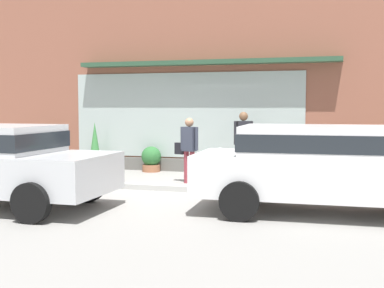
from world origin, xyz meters
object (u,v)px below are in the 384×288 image
(potted_plant_window_left, at_px, (151,159))
(potted_plant_near_hydrant, at_px, (296,164))
(fire_hydrant, at_px, (220,165))
(pedestrian_with_handbag, at_px, (188,146))
(potted_plant_doorstep, at_px, (95,147))
(potted_plant_low_front, at_px, (44,151))
(pedestrian_passerby, at_px, (243,140))
(parked_car_white, at_px, (326,164))

(potted_plant_window_left, height_order, potted_plant_near_hydrant, potted_plant_window_left)
(fire_hydrant, relative_size, pedestrian_with_handbag, 0.55)
(fire_hydrant, distance_m, potted_plant_window_left, 2.78)
(potted_plant_doorstep, bearing_deg, potted_plant_low_front, 179.63)
(pedestrian_passerby, height_order, potted_plant_low_front, pedestrian_passerby)
(pedestrian_with_handbag, distance_m, potted_plant_near_hydrant, 2.95)
(pedestrian_with_handbag, distance_m, potted_plant_doorstep, 3.69)
(potted_plant_window_left, distance_m, potted_plant_doorstep, 1.72)
(parked_car_white, distance_m, potted_plant_window_left, 6.56)
(fire_hydrant, distance_m, potted_plant_near_hydrant, 2.19)
(potted_plant_near_hydrant, relative_size, potted_plant_low_front, 0.70)
(fire_hydrant, height_order, parked_car_white, parked_car_white)
(parked_car_white, relative_size, potted_plant_low_front, 4.83)
(fire_hydrant, height_order, potted_plant_near_hydrant, fire_hydrant)
(fire_hydrant, height_order, potted_plant_doorstep, potted_plant_doorstep)
(fire_hydrant, relative_size, pedestrian_passerby, 0.50)
(pedestrian_with_handbag, relative_size, potted_plant_window_left, 2.19)
(pedestrian_with_handbag, height_order, potted_plant_doorstep, pedestrian_with_handbag)
(pedestrian_with_handbag, relative_size, potted_plant_near_hydrant, 2.34)
(pedestrian_with_handbag, height_order, parked_car_white, pedestrian_with_handbag)
(parked_car_white, bearing_deg, pedestrian_passerby, 117.43)
(pedestrian_passerby, distance_m, potted_plant_near_hydrant, 1.52)
(pedestrian_with_handbag, bearing_deg, potted_plant_doorstep, -8.12)
(parked_car_white, distance_m, potted_plant_low_front, 9.26)
(pedestrian_with_handbag, relative_size, pedestrian_passerby, 0.92)
(parked_car_white, height_order, potted_plant_window_left, parked_car_white)
(potted_plant_doorstep, height_order, potted_plant_low_front, potted_plant_doorstep)
(potted_plant_near_hydrant, bearing_deg, potted_plant_window_left, 178.25)
(parked_car_white, bearing_deg, potted_plant_window_left, 135.86)
(pedestrian_passerby, height_order, potted_plant_window_left, pedestrian_passerby)
(potted_plant_near_hydrant, distance_m, potted_plant_low_front, 7.36)
(pedestrian_passerby, height_order, parked_car_white, pedestrian_passerby)
(potted_plant_doorstep, relative_size, potted_plant_low_front, 1.45)
(pedestrian_passerby, distance_m, parked_car_white, 4.31)
(parked_car_white, bearing_deg, fire_hydrant, 129.05)
(fire_hydrant, distance_m, pedestrian_with_handbag, 0.89)
(potted_plant_low_front, bearing_deg, pedestrian_with_handbag, -18.50)
(fire_hydrant, bearing_deg, potted_plant_window_left, 146.73)
(fire_hydrant, xyz_separation_m, potted_plant_near_hydrant, (1.68, 1.40, -0.06))
(potted_plant_low_front, bearing_deg, potted_plant_window_left, 1.47)
(parked_car_white, height_order, potted_plant_doorstep, parked_car_white)
(pedestrian_with_handbag, bearing_deg, parked_car_white, 158.50)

